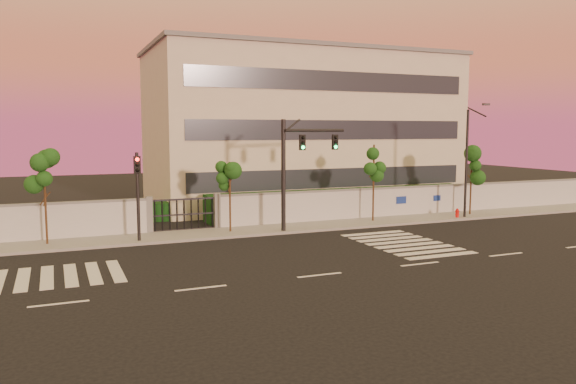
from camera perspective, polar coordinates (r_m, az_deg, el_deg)
name	(u,v)px	position (r m, az deg, el deg)	size (l,w,h in m)	color
ground	(319,275)	(23.49, 3.21, -8.44)	(120.00, 120.00, 0.00)	black
sidewalk	(241,231)	(33.01, -4.81, -4.02)	(60.00, 3.00, 0.15)	gray
perimeter_wall	(235,211)	(34.29, -5.43, -1.95)	(60.00, 0.36, 2.20)	#B8BAC0
hedge_row	(238,209)	(37.23, -5.13, -1.69)	(41.00, 4.25, 1.80)	#0F3411
institutional_building	(301,128)	(46.45, 1.36, 6.51)	(24.40, 12.40, 12.25)	beige
road_markings	(253,259)	(26.27, -3.54, -6.83)	(57.00, 7.62, 0.02)	silver
street_tree_c	(45,177)	(31.14, -23.49, 1.38)	(1.37, 1.09, 4.88)	#382314
street_tree_d	(230,181)	(32.35, -5.91, 1.12)	(1.32, 1.05, 4.17)	#382314
street_tree_e	(374,166)	(36.47, 8.72, 2.68)	(1.40, 1.11, 5.06)	#382314
street_tree_f	(472,166)	(40.92, 18.15, 2.52)	(1.46, 1.16, 4.76)	#382314
traffic_signal_main	(297,161)	(32.62, 0.89, 3.13)	(4.16, 0.76, 6.60)	black
traffic_signal_secondary	(138,186)	(30.46, -15.03, 0.59)	(0.38, 0.35, 4.82)	black
streetlight_east	(468,158)	(39.30, 17.83, 3.33)	(0.46, 1.85, 7.68)	black
fire_hydrant	(457,214)	(39.36, 16.81, -2.15)	(0.28, 0.28, 0.76)	red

